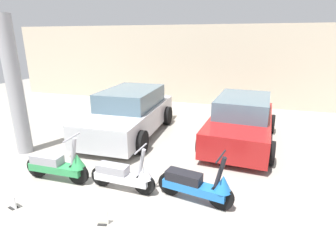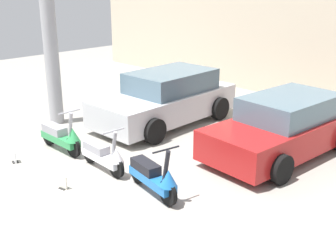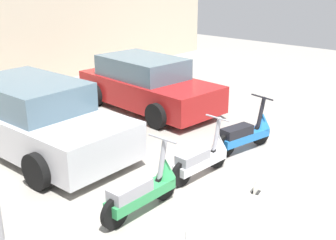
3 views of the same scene
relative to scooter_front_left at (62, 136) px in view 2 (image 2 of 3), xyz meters
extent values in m
plane|color=#9E998E|center=(1.63, -0.61, -0.38)|extent=(28.00, 28.00, 0.00)
cube|color=beige|center=(1.63, 7.91, 1.40)|extent=(19.60, 0.12, 3.56)
cylinder|color=black|center=(0.46, 0.00, -0.14)|extent=(0.48, 0.09, 0.48)
cylinder|color=black|center=(-0.60, -0.01, -0.14)|extent=(0.48, 0.09, 0.48)
cube|color=#2D8C4C|center=(-0.07, 0.00, -0.08)|extent=(1.25, 0.30, 0.17)
cube|color=gray|center=(-0.29, 0.00, 0.09)|extent=(0.70, 0.29, 0.19)
cylinder|color=gray|center=(0.41, 0.00, 0.34)|extent=(0.22, 0.08, 0.68)
cylinder|color=gray|center=(0.41, 0.00, 0.68)|extent=(0.04, 0.55, 0.03)
cone|color=#2D8C4C|center=(0.48, 0.00, 0.16)|extent=(0.32, 0.32, 0.31)
cylinder|color=black|center=(1.96, 0.04, -0.16)|extent=(0.45, 0.10, 0.45)
cylinder|color=black|center=(0.97, 0.08, -0.16)|extent=(0.45, 0.10, 0.45)
cube|color=silver|center=(1.47, 0.06, -0.10)|extent=(1.17, 0.32, 0.16)
cube|color=gray|center=(1.26, 0.07, 0.06)|extent=(0.66, 0.29, 0.17)
cylinder|color=gray|center=(1.91, 0.04, 0.29)|extent=(0.21, 0.09, 0.63)
cylinder|color=gray|center=(1.91, 0.04, 0.60)|extent=(0.05, 0.52, 0.03)
cone|color=silver|center=(1.98, 0.04, 0.12)|extent=(0.31, 0.31, 0.29)
cylinder|color=black|center=(3.47, 0.00, -0.14)|extent=(0.48, 0.17, 0.47)
cylinder|color=black|center=(2.44, 0.19, -0.14)|extent=(0.48, 0.17, 0.47)
cube|color=#1E66B2|center=(2.95, 0.09, -0.09)|extent=(1.26, 0.51, 0.16)
cube|color=black|center=(2.74, 0.14, 0.09)|extent=(0.73, 0.40, 0.18)
cylinder|color=black|center=(3.41, 0.01, 0.33)|extent=(0.23, 0.12, 0.67)
cylinder|color=black|center=(3.41, 0.01, 0.66)|extent=(0.13, 0.54, 0.03)
cone|color=#1E66B2|center=(3.49, 0.00, 0.15)|extent=(0.37, 0.37, 0.31)
cube|color=#B7B7BC|center=(0.21, 3.14, 0.15)|extent=(1.85, 4.25, 0.70)
cube|color=slate|center=(0.20, 3.39, 0.77)|extent=(1.60, 2.39, 0.55)
cylinder|color=black|center=(1.15, 1.85, -0.06)|extent=(0.24, 0.65, 0.64)
cylinder|color=black|center=(-0.67, 1.81, -0.06)|extent=(0.24, 0.65, 0.64)
cylinder|color=black|center=(1.09, 4.47, -0.06)|extent=(0.24, 0.65, 0.64)
cylinder|color=black|center=(-0.73, 4.43, -0.06)|extent=(0.24, 0.65, 0.64)
cube|color=maroon|center=(3.68, 3.45, 0.12)|extent=(1.95, 4.09, 0.66)
cube|color=slate|center=(3.69, 3.68, 0.71)|extent=(1.62, 2.33, 0.52)
cylinder|color=black|center=(4.44, 2.15, -0.08)|extent=(0.25, 0.62, 0.60)
cylinder|color=black|center=(2.73, 2.28, -0.08)|extent=(0.25, 0.62, 0.60)
cylinder|color=black|center=(2.91, 4.74, -0.08)|extent=(0.25, 0.62, 0.60)
cube|color=black|center=(-0.20, -1.07, -0.37)|extent=(0.19, 0.16, 0.01)
cube|color=white|center=(-0.20, -1.07, -0.25)|extent=(0.20, 0.08, 0.26)
cube|color=black|center=(1.61, -0.99, -0.37)|extent=(0.18, 0.15, 0.01)
cube|color=silver|center=(1.61, -0.99, -0.25)|extent=(0.20, 0.07, 0.26)
cylinder|color=#99999E|center=(-1.94, 1.02, 1.40)|extent=(0.39, 0.39, 3.56)
camera|label=1|loc=(3.72, -4.20, 2.62)|focal=28.00mm
camera|label=2|loc=(8.15, -4.69, 3.44)|focal=45.00mm
camera|label=3|loc=(-3.95, -3.96, 3.06)|focal=45.00mm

